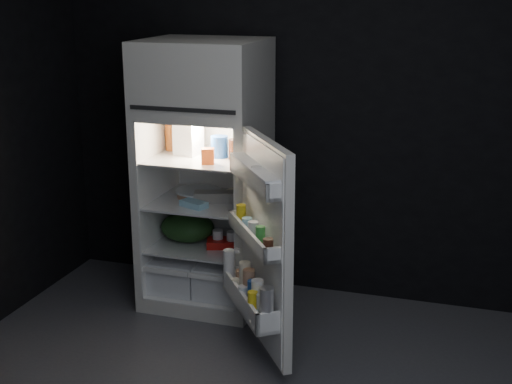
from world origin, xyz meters
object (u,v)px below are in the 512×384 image
(fridge_door, at_px, (261,250))
(yogurt_tray, at_px, (226,243))
(refrigerator, at_px, (206,165))
(egg_carton, at_px, (215,197))
(milk_jug, at_px, (188,137))

(fridge_door, bearing_deg, yogurt_tray, 125.22)
(fridge_door, relative_size, yogurt_tray, 4.75)
(refrigerator, height_order, yogurt_tray, refrigerator)
(fridge_door, height_order, egg_carton, fridge_door)
(refrigerator, relative_size, milk_jug, 7.42)
(refrigerator, xyz_separation_m, milk_jug, (-0.11, -0.02, 0.19))
(milk_jug, height_order, yogurt_tray, milk_jug)
(milk_jug, bearing_deg, yogurt_tray, -2.22)
(milk_jug, bearing_deg, egg_carton, -1.50)
(milk_jug, distance_m, egg_carton, 0.44)
(yogurt_tray, bearing_deg, milk_jug, 149.71)
(refrigerator, xyz_separation_m, egg_carton, (0.09, -0.06, -0.19))
(milk_jug, relative_size, yogurt_tray, 0.94)
(egg_carton, bearing_deg, milk_jug, 151.52)
(fridge_door, distance_m, yogurt_tray, 0.78)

